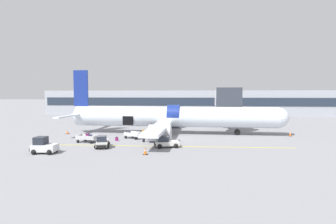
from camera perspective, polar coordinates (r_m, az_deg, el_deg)
ground_plane at (r=36.71m, az=0.99°, el=-6.05°), size 500.00×500.00×0.00m
apron_marking_line at (r=32.16m, az=0.49°, el=-7.47°), size 29.75×1.73×0.01m
terminal_strip at (r=81.93m, az=4.30°, el=2.08°), size 90.01×8.62×7.42m
jet_bridge_stub at (r=49.02m, az=12.47°, el=2.86°), size 4.05×13.58×7.41m
airplane at (r=41.85m, az=0.59°, el=-1.16°), size 35.50×28.99×10.27m
baggage_tug_lead at (r=31.37m, az=-25.43°, el=-6.77°), size 2.70×2.11×1.79m
baggage_tug_mid at (r=31.55m, az=-0.47°, el=-6.64°), size 3.17×2.35×1.31m
baggage_tug_rear at (r=32.31m, az=-14.15°, el=-6.42°), size 2.29×3.21×1.46m
baggage_cart_loading at (r=37.99m, az=-7.27°, el=-5.07°), size 3.53×2.61×0.90m
baggage_cart_queued at (r=36.37m, az=-16.87°, el=-5.52°), size 3.81×2.37×1.07m
ground_crew_loader_a at (r=37.32m, az=-1.42°, el=-4.59°), size 0.43×0.55×1.58m
ground_crew_loader_b at (r=34.90m, az=-5.33°, el=-5.02°), size 0.56×0.58×1.79m
ground_crew_driver at (r=39.70m, az=-0.65°, el=-3.99°), size 0.54×0.54×1.69m
suitcase_on_tarmac_upright at (r=36.48m, az=-11.10°, el=-5.81°), size 0.41×0.23×0.58m
safety_cone_nose at (r=43.74m, az=25.07°, el=-4.33°), size 0.44×0.44×0.76m
safety_cone_engine_left at (r=27.94m, az=-4.97°, el=-8.47°), size 0.48×0.48×0.79m
safety_cone_wingtip at (r=34.73m, az=0.29°, el=-6.19°), size 0.63×0.63×0.56m
safety_cone_tail at (r=44.94m, az=-21.04°, el=-4.12°), size 0.56×0.56×0.58m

